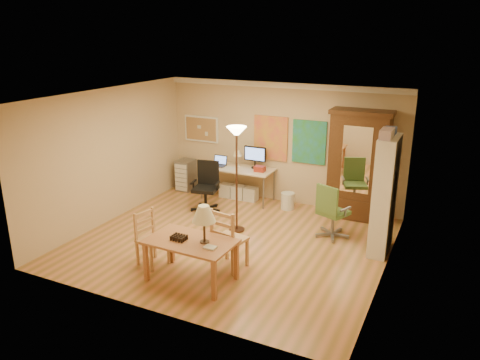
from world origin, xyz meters
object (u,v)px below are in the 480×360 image
at_px(office_chair_black, 206,198).
at_px(office_chair_green, 331,223).
at_px(armoire, 358,172).
at_px(dining_table, 195,233).
at_px(computer_desk, 239,180).
at_px(bookshelf, 384,196).

relative_size(office_chair_black, office_chair_green, 1.02).
bearing_deg(armoire, dining_table, -113.67).
relative_size(office_chair_green, armoire, 0.47).
bearing_deg(computer_desk, office_chair_black, -109.69).
xyz_separation_m(office_chair_green, armoire, (0.18, 1.22, 0.70)).
height_order(computer_desk, office_chair_green, computer_desk).
bearing_deg(office_chair_green, dining_table, -120.09).
height_order(dining_table, computer_desk, dining_table).
height_order(dining_table, armoire, armoire).
bearing_deg(office_chair_black, office_chair_green, -3.64).
relative_size(dining_table, armoire, 0.61).
bearing_deg(bookshelf, dining_table, -135.80).
bearing_deg(armoire, office_chair_green, -98.32).
bearing_deg(bookshelf, office_chair_green, 168.59).
height_order(office_chair_black, bookshelf, bookshelf).
bearing_deg(bookshelf, armoire, 118.39).
bearing_deg(dining_table, office_chair_green, 59.91).
bearing_deg(dining_table, office_chair_black, 116.82).
xyz_separation_m(dining_table, armoire, (1.64, 3.74, 0.18)).
distance_m(computer_desk, bookshelf, 3.72).
distance_m(office_chair_green, armoire, 1.42).
relative_size(computer_desk, bookshelf, 0.80).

